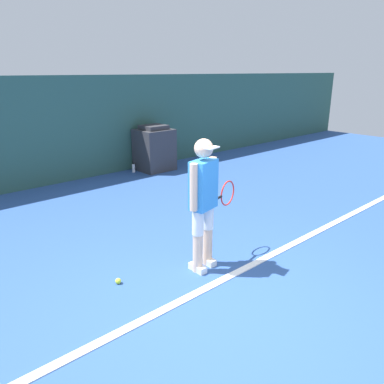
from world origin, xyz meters
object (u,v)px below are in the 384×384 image
tennis_ball (118,281)px  covered_chair (154,149)px  tennis_player (204,199)px  water_bottle (134,168)px

tennis_ball → covered_chair: bearing=49.1°
tennis_player → covered_chair: (2.42, 4.33, -0.37)m
tennis_ball → covered_chair: covered_chair is taller
water_bottle → covered_chair: bearing=-14.5°
water_bottle → tennis_ball: bearing=-125.2°
tennis_ball → water_bottle: 5.01m
tennis_ball → water_bottle: (2.89, 4.10, 0.07)m
tennis_player → tennis_ball: size_ratio=23.86×
tennis_player → tennis_ball: 1.38m
covered_chair → water_bottle: (-0.53, 0.14, -0.42)m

